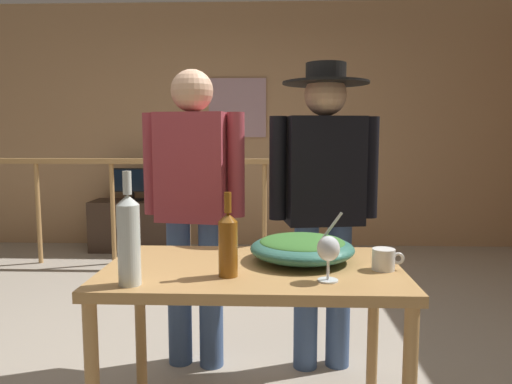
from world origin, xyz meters
TOP-DOWN VIEW (x-y plane):
  - ground_plane at (0.00, 0.00)m, footprint 7.92×7.92m
  - back_wall at (0.00, 2.89)m, footprint 6.10×0.10m
  - framed_picture at (-0.16, 2.83)m, footprint 0.64×0.03m
  - stair_railing at (-0.38, 1.96)m, footprint 3.79×0.10m
  - tv_console at (-1.29, 2.54)m, footprint 0.90×0.40m
  - flat_screen_tv at (-1.29, 2.51)m, footprint 0.46×0.12m
  - serving_table at (0.17, -0.79)m, footprint 1.16×0.68m
  - salad_bowl at (0.37, -0.71)m, footprint 0.43×0.43m
  - wine_glass at (0.44, -0.98)m, footprint 0.08×0.08m
  - wine_bottle_clear at (-0.24, -1.05)m, footprint 0.08×0.08m
  - wine_bottle_amber at (0.09, -0.93)m, footprint 0.07×0.07m
  - mug_white at (0.67, -0.83)m, footprint 0.12×0.09m
  - person_standing_left at (-0.18, -0.10)m, footprint 0.55×0.27m
  - person_standing_right at (0.52, -0.10)m, footprint 0.58×0.45m

SIDE VIEW (x-z plane):
  - ground_plane at x=0.00m, z-range 0.00..0.00m
  - tv_console at x=-1.29m, z-range 0.00..0.55m
  - serving_table at x=0.17m, z-range 0.29..1.04m
  - stair_railing at x=-0.38m, z-range 0.16..1.24m
  - flat_screen_tv at x=-1.29m, z-range 0.59..0.94m
  - mug_white at x=0.67m, z-range 0.75..0.83m
  - salad_bowl at x=0.37m, z-range 0.70..0.92m
  - wine_glass at x=0.44m, z-range 0.78..0.94m
  - wine_bottle_amber at x=0.09m, z-range 0.72..1.03m
  - wine_bottle_clear at x=-0.24m, z-range 0.72..1.11m
  - person_standing_left at x=-0.18m, z-range 0.14..1.74m
  - person_standing_right at x=0.52m, z-range 0.16..1.79m
  - back_wall at x=0.00m, z-range 0.00..2.71m
  - framed_picture at x=-0.16m, z-range 1.24..1.89m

